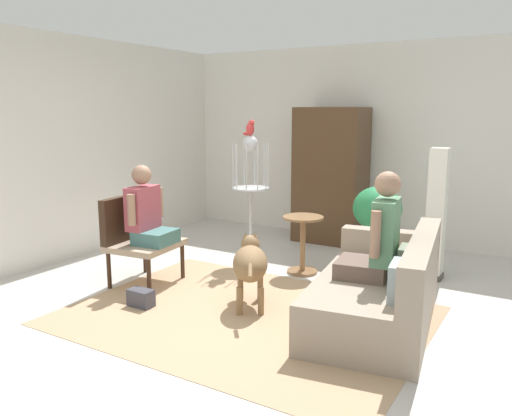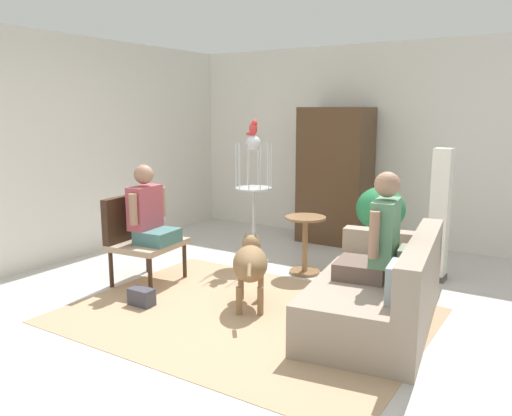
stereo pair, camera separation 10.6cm
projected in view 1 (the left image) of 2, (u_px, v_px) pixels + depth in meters
name	position (u px, v px, depth m)	size (l,w,h in m)	color
ground_plane	(245.00, 307.00, 4.76)	(7.26, 7.26, 0.00)	beige
back_wall	(364.00, 144.00, 7.11)	(5.93, 0.12, 2.66)	silver
left_wall	(65.00, 149.00, 6.15)	(0.12, 6.65, 2.66)	silver
area_rug	(245.00, 315.00, 4.55)	(3.05, 2.27, 0.01)	tan
couch	(382.00, 292.00, 4.33)	(1.15, 1.85, 0.78)	gray
armchair	(136.00, 233.00, 5.37)	(0.66, 0.75, 0.91)	#382316
person_on_couch	(378.00, 237.00, 4.23)	(0.53, 0.56, 0.90)	brown
person_on_armchair	(147.00, 213.00, 5.27)	(0.45, 0.54, 0.80)	#457673
round_end_table	(303.00, 241.00, 5.69)	(0.45, 0.45, 0.64)	olive
dog	(250.00, 263.00, 4.71)	(0.55, 0.75, 0.63)	olive
bird_cage_stand	(251.00, 194.00, 6.03)	(0.43, 0.43, 1.50)	silver
parrot	(250.00, 128.00, 5.89)	(0.17, 0.10, 0.18)	red
potted_plant	(377.00, 216.00, 5.90)	(0.55, 0.55, 0.93)	beige
column_lamp	(436.00, 215.00, 5.44)	(0.20, 0.20, 1.40)	#4C4742
armoire_cabinet	(331.00, 176.00, 7.00)	(0.91, 0.56, 1.82)	#4C331E
handbag	(141.00, 298.00, 4.75)	(0.24, 0.14, 0.16)	#3F3F4C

